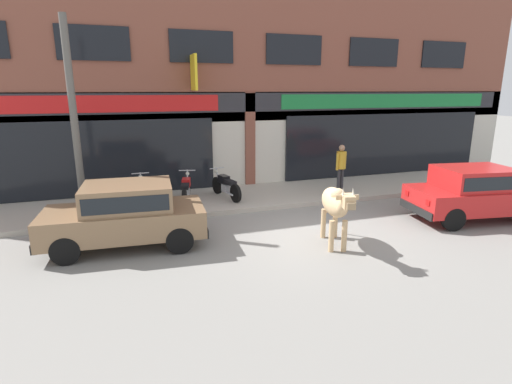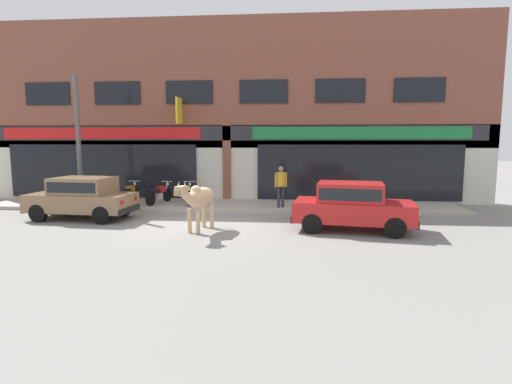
{
  "view_description": "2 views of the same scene",
  "coord_description": "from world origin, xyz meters",
  "px_view_note": "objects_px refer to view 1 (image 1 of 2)",
  "views": [
    {
      "loc": [
        -4.37,
        -8.37,
        3.49
      ],
      "look_at": [
        -1.17,
        1.0,
        0.94
      ],
      "focal_mm": 28.0,
      "sensor_mm": 36.0,
      "label": 1
    },
    {
      "loc": [
        2.79,
        -12.45,
        2.69
      ],
      "look_at": [
        1.65,
        1.0,
        0.98
      ],
      "focal_mm": 28.0,
      "sensor_mm": 36.0,
      "label": 2
    }
  ],
  "objects_px": {
    "motorcycle_0": "(143,193)",
    "motorcycle_2": "(226,186)",
    "car_1": "(126,212)",
    "utility_pole": "(75,123)",
    "cow": "(336,204)",
    "motorcycle_1": "(186,189)",
    "pedestrian": "(341,164)",
    "car_0": "(475,191)"
  },
  "relations": [
    {
      "from": "motorcycle_2",
      "to": "pedestrian",
      "type": "distance_m",
      "value": 3.86
    },
    {
      "from": "car_1",
      "to": "motorcycle_1",
      "type": "bearing_deg",
      "value": 57.46
    },
    {
      "from": "car_1",
      "to": "motorcycle_1",
      "type": "xyz_separation_m",
      "value": [
        1.79,
        2.8,
        -0.29
      ]
    },
    {
      "from": "car_1",
      "to": "motorcycle_0",
      "type": "relative_size",
      "value": 2.04
    },
    {
      "from": "motorcycle_0",
      "to": "utility_pole",
      "type": "xyz_separation_m",
      "value": [
        -1.56,
        -0.98,
        2.15
      ]
    },
    {
      "from": "car_0",
      "to": "motorcycle_1",
      "type": "height_order",
      "value": "car_0"
    },
    {
      "from": "motorcycle_2",
      "to": "pedestrian",
      "type": "height_order",
      "value": "pedestrian"
    },
    {
      "from": "cow",
      "to": "motorcycle_1",
      "type": "relative_size",
      "value": 1.18
    },
    {
      "from": "car_1",
      "to": "motorcycle_1",
      "type": "relative_size",
      "value": 2.08
    },
    {
      "from": "cow",
      "to": "motorcycle_0",
      "type": "height_order",
      "value": "cow"
    },
    {
      "from": "car_1",
      "to": "motorcycle_2",
      "type": "height_order",
      "value": "car_1"
    },
    {
      "from": "car_1",
      "to": "utility_pole",
      "type": "xyz_separation_m",
      "value": [
        -1.03,
        1.82,
        1.86
      ]
    },
    {
      "from": "cow",
      "to": "utility_pole",
      "type": "bearing_deg",
      "value": 148.81
    },
    {
      "from": "car_0",
      "to": "car_1",
      "type": "bearing_deg",
      "value": 173.42
    },
    {
      "from": "motorcycle_2",
      "to": "utility_pole",
      "type": "bearing_deg",
      "value": -165.65
    },
    {
      "from": "motorcycle_0",
      "to": "utility_pole",
      "type": "relative_size",
      "value": 0.36
    },
    {
      "from": "motorcycle_2",
      "to": "cow",
      "type": "bearing_deg",
      "value": -72.15
    },
    {
      "from": "motorcycle_0",
      "to": "motorcycle_2",
      "type": "distance_m",
      "value": 2.53
    },
    {
      "from": "cow",
      "to": "pedestrian",
      "type": "height_order",
      "value": "pedestrian"
    },
    {
      "from": "motorcycle_1",
      "to": "cow",
      "type": "bearing_deg",
      "value": -58.21
    },
    {
      "from": "cow",
      "to": "motorcycle_2",
      "type": "bearing_deg",
      "value": 107.85
    },
    {
      "from": "motorcycle_1",
      "to": "motorcycle_2",
      "type": "distance_m",
      "value": 1.27
    },
    {
      "from": "cow",
      "to": "motorcycle_0",
      "type": "distance_m",
      "value": 5.86
    },
    {
      "from": "car_1",
      "to": "utility_pole",
      "type": "distance_m",
      "value": 2.8
    },
    {
      "from": "car_0",
      "to": "motorcycle_0",
      "type": "height_order",
      "value": "car_0"
    },
    {
      "from": "pedestrian",
      "to": "motorcycle_0",
      "type": "bearing_deg",
      "value": 175.21
    },
    {
      "from": "cow",
      "to": "motorcycle_2",
      "type": "relative_size",
      "value": 1.17
    },
    {
      "from": "cow",
      "to": "utility_pole",
      "type": "xyz_separation_m",
      "value": [
        -5.49,
        3.33,
        1.67
      ]
    },
    {
      "from": "motorcycle_0",
      "to": "utility_pole",
      "type": "bearing_deg",
      "value": -147.75
    },
    {
      "from": "motorcycle_2",
      "to": "pedestrian",
      "type": "bearing_deg",
      "value": -8.91
    },
    {
      "from": "motorcycle_1",
      "to": "car_0",
      "type": "bearing_deg",
      "value": -27.94
    },
    {
      "from": "motorcycle_0",
      "to": "pedestrian",
      "type": "distance_m",
      "value": 6.34
    },
    {
      "from": "motorcycle_1",
      "to": "utility_pole",
      "type": "relative_size",
      "value": 0.35
    },
    {
      "from": "motorcycle_2",
      "to": "motorcycle_1",
      "type": "bearing_deg",
      "value": -177.45
    },
    {
      "from": "motorcycle_0",
      "to": "pedestrian",
      "type": "relative_size",
      "value": 1.13
    },
    {
      "from": "motorcycle_1",
      "to": "pedestrian",
      "type": "relative_size",
      "value": 1.11
    },
    {
      "from": "utility_pole",
      "to": "motorcycle_1",
      "type": "bearing_deg",
      "value": 19.33
    },
    {
      "from": "car_0",
      "to": "motorcycle_1",
      "type": "xyz_separation_m",
      "value": [
        -7.25,
        3.85,
        -0.29
      ]
    },
    {
      "from": "car_0",
      "to": "motorcycle_0",
      "type": "distance_m",
      "value": 9.35
    },
    {
      "from": "cow",
      "to": "utility_pole",
      "type": "relative_size",
      "value": 0.41
    },
    {
      "from": "car_1",
      "to": "motorcycle_0",
      "type": "distance_m",
      "value": 2.86
    },
    {
      "from": "motorcycle_0",
      "to": "motorcycle_1",
      "type": "xyz_separation_m",
      "value": [
        1.26,
        0.01,
        0.0
      ]
    }
  ]
}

